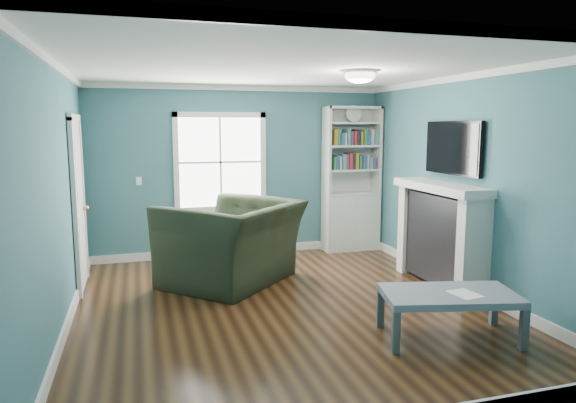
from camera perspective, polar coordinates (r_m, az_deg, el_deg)
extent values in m
plane|color=black|center=(5.82, -0.36, -11.59)|extent=(5.00, 5.00, 0.00)
plane|color=#3A757D|center=(7.94, -5.36, 3.34)|extent=(4.50, 0.00, 4.50)
plane|color=#3A757D|center=(3.22, 12.03, -4.08)|extent=(4.50, 0.00, 4.50)
plane|color=#3A757D|center=(5.36, -24.17, 0.27)|extent=(0.00, 5.00, 5.00)
plane|color=#3A757D|center=(6.51, 19.06, 1.83)|extent=(0.00, 5.00, 5.00)
plane|color=white|center=(5.51, -0.38, 14.75)|extent=(5.00, 5.00, 0.00)
cube|color=white|center=(8.13, -5.23, -5.42)|extent=(4.50, 0.03, 0.12)
cube|color=white|center=(5.65, -23.25, -12.28)|extent=(0.03, 5.00, 0.12)
cube|color=white|center=(6.74, 18.45, -8.70)|extent=(0.03, 5.00, 0.12)
cube|color=white|center=(7.91, -5.46, 12.45)|extent=(4.50, 0.04, 0.08)
cube|color=white|center=(3.22, 12.57, 18.47)|extent=(4.50, 0.04, 0.08)
cube|color=white|center=(5.34, -24.77, 13.77)|extent=(0.04, 5.00, 0.08)
cube|color=white|center=(6.48, 19.45, 12.96)|extent=(0.04, 5.00, 0.08)
cube|color=white|center=(7.87, -7.52, 4.35)|extent=(1.24, 0.01, 1.34)
cube|color=white|center=(7.78, -12.32, 4.19)|extent=(0.08, 0.06, 1.50)
cube|color=white|center=(7.98, -2.81, 4.47)|extent=(0.08, 0.06, 1.50)
cube|color=white|center=(7.94, -7.41, -0.77)|extent=(1.40, 0.06, 0.08)
cube|color=white|center=(7.84, -7.60, 9.53)|extent=(1.40, 0.06, 0.08)
cube|color=white|center=(7.86, -7.50, 4.35)|extent=(1.24, 0.03, 0.03)
cube|color=white|center=(7.86, -7.50, 4.35)|extent=(0.03, 0.03, 1.34)
cube|color=silver|center=(8.38, 6.96, -2.29)|extent=(0.90, 0.35, 0.90)
cube|color=silver|center=(8.09, 4.29, 5.57)|extent=(0.04, 0.35, 1.40)
cube|color=silver|center=(8.43, 9.80, 5.58)|extent=(0.04, 0.35, 1.40)
cube|color=silver|center=(8.40, 6.65, 5.64)|extent=(0.90, 0.02, 1.40)
cube|color=silver|center=(8.25, 7.19, 10.31)|extent=(0.90, 0.35, 0.04)
cube|color=silver|center=(8.31, 7.02, 0.89)|extent=(0.84, 0.33, 0.03)
cube|color=silver|center=(8.27, 7.06, 3.51)|extent=(0.84, 0.33, 0.03)
cube|color=silver|center=(8.25, 7.11, 6.14)|extent=(0.84, 0.33, 0.03)
cube|color=silver|center=(8.24, 7.16, 8.64)|extent=(0.84, 0.33, 0.03)
cube|color=#33723F|center=(8.24, 7.13, 4.36)|extent=(0.70, 0.25, 0.22)
cube|color=#264C8C|center=(8.22, 7.18, 7.00)|extent=(0.70, 0.25, 0.22)
cylinder|color=beige|center=(8.20, 7.32, 9.65)|extent=(0.26, 0.06, 0.26)
cube|color=black|center=(6.69, 16.66, -3.97)|extent=(0.30, 1.20, 1.10)
cube|color=black|center=(6.72, 16.45, -5.66)|extent=(0.22, 0.65, 0.70)
cube|color=silver|center=(6.14, 19.91, -5.20)|extent=(0.36, 0.16, 1.20)
cube|color=silver|center=(7.24, 13.65, -2.95)|extent=(0.36, 0.16, 1.20)
cube|color=silver|center=(6.56, 16.61, 1.55)|extent=(0.44, 1.58, 0.10)
cube|color=black|center=(6.61, 17.87, 5.68)|extent=(0.06, 1.10, 0.65)
cube|color=silver|center=(6.77, -22.27, -0.45)|extent=(0.04, 0.80, 2.05)
cube|color=white|center=(6.33, -22.58, -1.04)|extent=(0.05, 0.08, 2.13)
cube|color=white|center=(7.21, -21.84, 0.08)|extent=(0.05, 0.08, 2.13)
cube|color=white|center=(6.70, -22.68, 8.60)|extent=(0.05, 0.98, 0.08)
sphere|color=#BF8C3F|center=(7.07, -21.51, -0.67)|extent=(0.07, 0.07, 0.07)
ellipsoid|color=white|center=(5.91, 8.01, 13.65)|extent=(0.34, 0.34, 0.15)
cylinder|color=white|center=(5.91, 8.02, 14.08)|extent=(0.38, 0.38, 0.03)
cube|color=white|center=(7.79, -16.24, 2.21)|extent=(0.08, 0.01, 0.12)
imported|color=black|center=(6.57, -6.21, -3.05)|extent=(1.86, 1.85, 1.39)
cube|color=#454E53|center=(4.76, 11.90, -14.01)|extent=(0.08, 0.08, 0.38)
cube|color=#454E53|center=(5.17, 24.75, -12.78)|extent=(0.08, 0.08, 0.38)
cube|color=#454E53|center=(5.30, 10.22, -11.59)|extent=(0.08, 0.08, 0.38)
cube|color=#454E53|center=(5.67, 21.90, -10.74)|extent=(0.08, 0.08, 0.38)
cube|color=slate|center=(5.12, 17.48, -9.94)|extent=(1.35, 0.94, 0.07)
cube|color=white|center=(5.10, 19.08, -9.68)|extent=(0.26, 0.31, 0.00)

